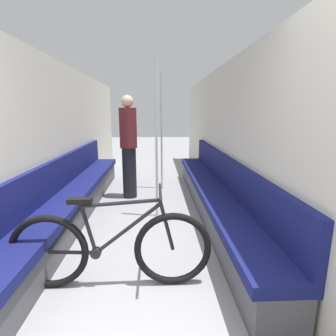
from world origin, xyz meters
TOP-DOWN VIEW (x-y plane):
  - wall_left at (-1.29, 2.92)m, footprint 0.10×9.04m
  - wall_right at (1.29, 2.92)m, footprint 0.10×9.04m
  - bench_seat_row_left at (-1.04, 2.74)m, footprint 0.47×4.63m
  - bench_seat_row_right at (1.04, 2.74)m, footprint 0.47×4.63m
  - bicycle at (-0.22, 1.10)m, footprint 1.75×0.46m
  - grab_pole_near at (0.18, 2.69)m, footprint 0.08×0.08m
  - grab_pole_far at (0.28, 4.13)m, footprint 0.08×0.08m
  - passenger_standing at (-0.31, 3.60)m, footprint 0.30×0.30m

SIDE VIEW (x-z plane):
  - bench_seat_row_left at x=-1.04m, z-range -0.15..0.73m
  - bench_seat_row_right at x=1.04m, z-range -0.15..0.73m
  - bicycle at x=-0.22m, z-range -0.08..0.80m
  - passenger_standing at x=-0.31m, z-range 0.03..1.83m
  - grab_pole_near at x=0.18m, z-range -0.03..2.21m
  - grab_pole_far at x=0.28m, z-range -0.03..2.21m
  - wall_left at x=-1.29m, z-range 0.00..2.26m
  - wall_right at x=1.29m, z-range 0.00..2.26m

